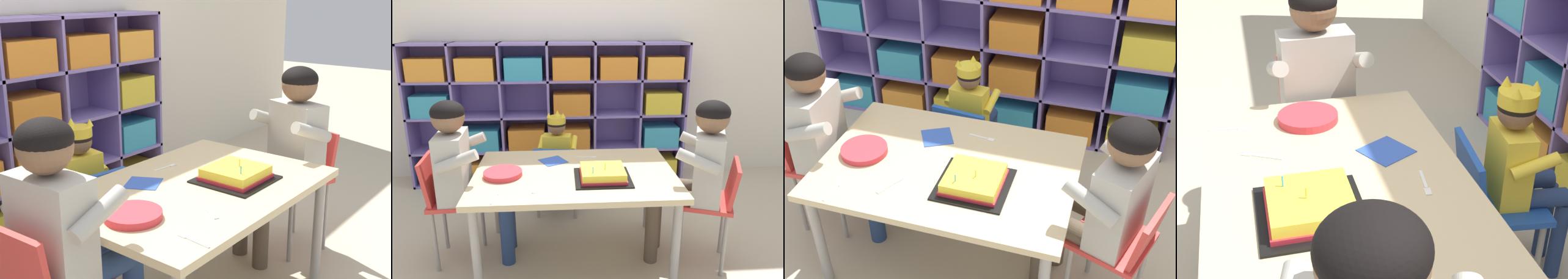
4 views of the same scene
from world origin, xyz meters
The scene contains 15 objects.
ground centered at (0.00, 0.00, 0.00)m, with size 16.00×16.00×0.00m, color beige.
storage_cubby_shelf centered at (-0.16, 1.30, 0.61)m, with size 2.49×0.31×1.29m.
activity_table centered at (0.00, 0.00, 0.54)m, with size 1.20×0.83×0.60m.
classroom_chair_blue centered at (-0.12, 0.60, 0.35)m, with size 0.38×0.34×0.58m.
child_with_crown centered at (-0.11, 0.70, 0.51)m, with size 0.31×0.32×0.82m.
classroom_chair_adult_side centered at (-0.78, 0.05, 0.43)m, with size 0.34×0.33×0.70m.
adult_helper_seated centered at (-0.67, 0.05, 0.64)m, with size 0.44×0.42×1.04m.
classroom_chair_guest_side centered at (0.84, -0.10, 0.43)m, with size 0.42×0.40×0.68m.
guest_at_table_side centered at (0.73, -0.06, 0.65)m, with size 0.48×0.46×1.05m.
birthday_cake_on_tray centered at (0.16, -0.11, 0.63)m, with size 0.32×0.31×0.10m.
paper_plate_stack centered at (-0.42, -0.03, 0.61)m, with size 0.23×0.23×0.03m, color #DB333D.
paper_napkin_square centered at (-0.13, 0.19, 0.60)m, with size 0.15×0.15×0.00m, color #3356B7.
fork_near_cake_tray centered at (0.10, 0.26, 0.60)m, with size 0.14×0.03×0.00m.
fork_near_child_seat centered at (-0.20, -0.23, 0.60)m, with size 0.08×0.14×0.00m.
fork_at_table_front_edge centered at (-0.43, -0.32, 0.60)m, with size 0.03×0.14×0.00m.
Camera 3 is at (0.70, -1.76, 2.09)m, focal length 46.72 mm.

